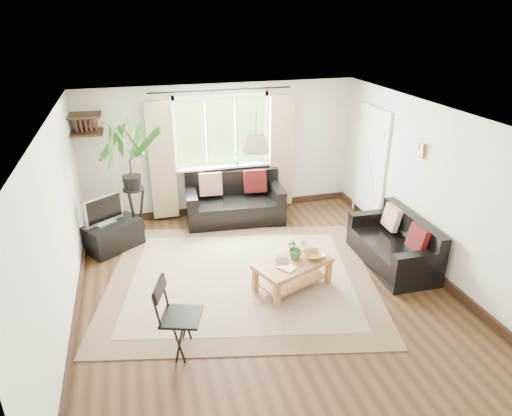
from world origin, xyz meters
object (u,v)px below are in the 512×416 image
object	(u,v)px
tv_stand	(114,236)
folding_chair	(182,318)
sofa_back	(235,200)
coffee_table	(292,275)
palm_stand	(133,184)
sofa_right	(393,243)

from	to	relation	value
tv_stand	folding_chair	world-z (taller)	folding_chair
sofa_back	tv_stand	size ratio (longest dim) A/B	2.03
coffee_table	folding_chair	xyz separation A→B (m)	(-1.62, -0.87, 0.24)
palm_stand	folding_chair	world-z (taller)	palm_stand
sofa_back	coffee_table	xyz separation A→B (m)	(0.27, -2.37, -0.20)
tv_stand	sofa_back	bearing A→B (deg)	-20.43
sofa_right	coffee_table	xyz separation A→B (m)	(-1.67, -0.22, -0.15)
sofa_back	tv_stand	world-z (taller)	sofa_back
sofa_right	sofa_back	bearing A→B (deg)	-136.59
coffee_table	tv_stand	xyz separation A→B (m)	(-2.39, 1.84, 0.02)
coffee_table	tv_stand	bearing A→B (deg)	142.39
tv_stand	palm_stand	distance (m)	0.89
coffee_table	folding_chair	distance (m)	1.85
sofa_right	tv_stand	size ratio (longest dim) A/B	1.81
sofa_back	palm_stand	size ratio (longest dim) A/B	0.86
folding_chair	sofa_right	bearing A→B (deg)	-53.38
palm_stand	sofa_back	bearing A→B (deg)	10.01
coffee_table	tv_stand	size ratio (longest dim) A/B	1.22
sofa_back	folding_chair	bearing A→B (deg)	-107.81
coffee_table	sofa_right	bearing A→B (deg)	7.35
palm_stand	coffee_table	bearing A→B (deg)	-45.72
sofa_right	palm_stand	distance (m)	4.17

